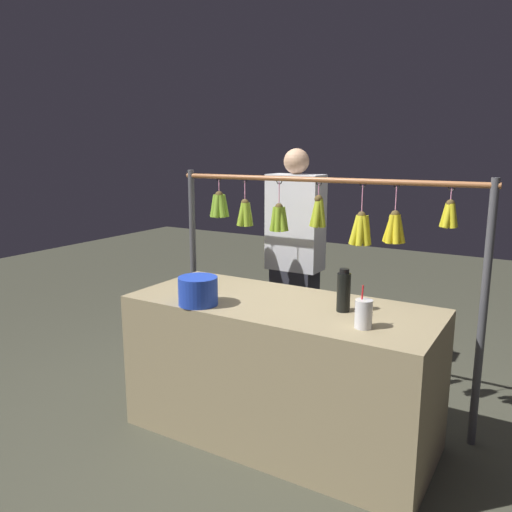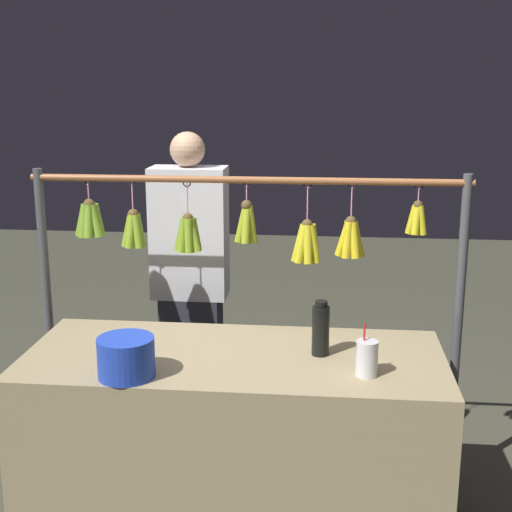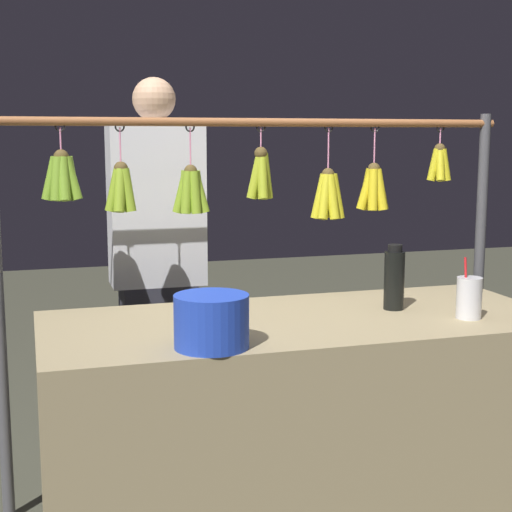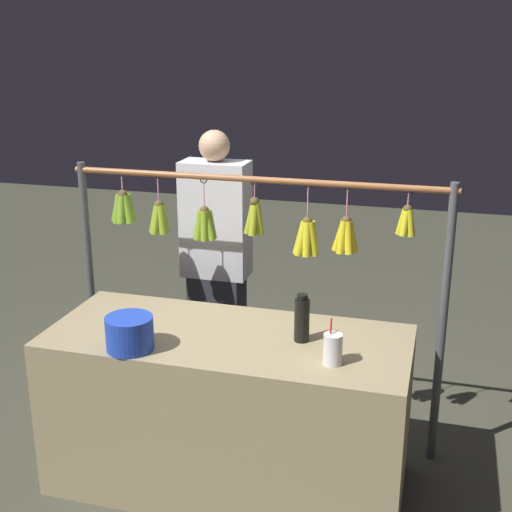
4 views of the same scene
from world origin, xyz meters
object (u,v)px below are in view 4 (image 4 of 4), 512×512
blue_bucket (130,333)px  drink_cup (333,349)px  vendor_person (217,270)px  water_bottle (302,319)px

blue_bucket → drink_cup: bearing=-173.6°
blue_bucket → vendor_person: size_ratio=0.13×
blue_bucket → vendor_person: (-0.03, -1.12, -0.07)m
water_bottle → blue_bucket: (0.72, 0.29, -0.03)m
water_bottle → drink_cup: size_ratio=1.12×
drink_cup → vendor_person: bearing=-49.4°
blue_bucket → water_bottle: bearing=-157.9°
drink_cup → vendor_person: size_ratio=0.12×
blue_bucket → vendor_person: 1.12m
water_bottle → drink_cup: bearing=132.4°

